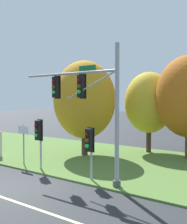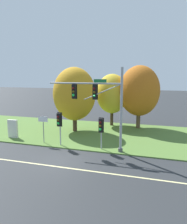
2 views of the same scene
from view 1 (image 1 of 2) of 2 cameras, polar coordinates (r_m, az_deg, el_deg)
ground_plane at (r=15.26m, az=-15.84°, el=-14.58°), size 160.00×160.00×0.00m
grass_verge at (r=21.12m, az=2.48°, el=-9.51°), size 48.00×11.50×0.10m
traffic_signal_mast at (r=14.97m, az=-0.98°, el=2.54°), size 6.72×0.49×7.17m
pedestrian_signal_near_kerb at (r=15.17m, az=-0.84°, el=-6.28°), size 0.46×0.55×2.86m
pedestrian_signal_further_along at (r=17.81m, az=-11.09°, el=-4.26°), size 0.46×0.55×3.13m
route_sign_post at (r=19.49m, az=-14.04°, el=-5.04°), size 1.01×0.08×2.65m
tree_nearest_road at (r=21.95m, az=-1.83°, el=2.49°), size 4.86×4.86×7.40m
tree_left_of_mast at (r=23.61m, az=11.21°, el=1.87°), size 4.02×4.02×6.63m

